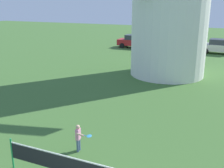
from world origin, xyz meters
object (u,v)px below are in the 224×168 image
(player_far, at_px, (79,136))
(parked_car_mustard, at_px, (173,43))
(parked_car_red, at_px, (136,41))
(parked_car_cream, at_px, (221,46))

(player_far, bearing_deg, parked_car_mustard, 93.53)
(parked_car_red, xyz_separation_m, parked_car_mustard, (4.42, 0.26, -0.00))
(parked_car_red, xyz_separation_m, parked_car_cream, (9.74, -0.10, -0.00))
(player_far, height_order, parked_car_cream, parked_car_cream)
(parked_car_red, height_order, parked_car_mustard, same)
(player_far, bearing_deg, parked_car_red, 103.94)
(parked_car_red, height_order, parked_car_cream, same)
(player_far, distance_m, parked_car_cream, 24.01)
(parked_car_red, bearing_deg, player_far, -76.06)
(parked_car_mustard, bearing_deg, parked_car_red, -176.59)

